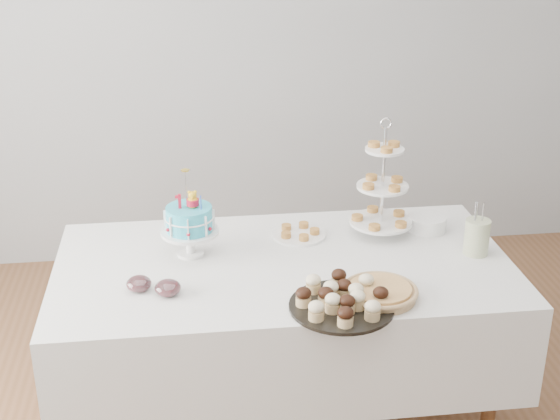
{
  "coord_description": "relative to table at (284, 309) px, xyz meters",
  "views": [
    {
      "loc": [
        -0.39,
        -2.61,
        2.27
      ],
      "look_at": [
        -0.02,
        0.3,
        1.01
      ],
      "focal_mm": 50.0,
      "sensor_mm": 36.0,
      "label": 1
    }
  ],
  "objects": [
    {
      "name": "walls",
      "position": [
        0.0,
        -0.3,
        0.81
      ],
      "size": [
        5.04,
        4.04,
        2.7
      ],
      "color": "#95979A",
      "rests_on": "floor"
    },
    {
      "name": "table",
      "position": [
        0.0,
        0.0,
        0.0
      ],
      "size": [
        1.92,
        1.02,
        0.77
      ],
      "color": "silver",
      "rests_on": "floor"
    },
    {
      "name": "birthday_cake",
      "position": [
        -0.39,
        0.12,
        0.33
      ],
      "size": [
        0.25,
        0.25,
        0.38
      ],
      "rotation": [
        0.0,
        0.0,
        -0.07
      ],
      "color": "white",
      "rests_on": "table"
    },
    {
      "name": "cupcake_tray",
      "position": [
        0.17,
        -0.4,
        0.27
      ],
      "size": [
        0.4,
        0.4,
        0.09
      ],
      "color": "black",
      "rests_on": "table"
    },
    {
      "name": "pie",
      "position": [
        0.33,
        -0.35,
        0.25
      ],
      "size": [
        0.3,
        0.3,
        0.05
      ],
      "color": "tan",
      "rests_on": "table"
    },
    {
      "name": "tiered_stand",
      "position": [
        0.47,
        0.23,
        0.46
      ],
      "size": [
        0.28,
        0.28,
        0.55
      ],
      "color": "silver",
      "rests_on": "table"
    },
    {
      "name": "plate_stack",
      "position": [
        0.7,
        0.24,
        0.26
      ],
      "size": [
        0.18,
        0.18,
        0.07
      ],
      "color": "white",
      "rests_on": "table"
    },
    {
      "name": "pastry_plate",
      "position": [
        0.1,
        0.25,
        0.24
      ],
      "size": [
        0.24,
        0.24,
        0.04
      ],
      "color": "white",
      "rests_on": "table"
    },
    {
      "name": "jam_bowl_a",
      "position": [
        -0.48,
        -0.22,
        0.26
      ],
      "size": [
        0.1,
        0.1,
        0.06
      ],
      "color": "silver",
      "rests_on": "table"
    },
    {
      "name": "jam_bowl_b",
      "position": [
        -0.6,
        -0.16,
        0.26
      ],
      "size": [
        0.1,
        0.1,
        0.06
      ],
      "color": "silver",
      "rests_on": "table"
    },
    {
      "name": "utensil_pitcher",
      "position": [
        0.83,
        -0.02,
        0.31
      ],
      "size": [
        0.11,
        0.11,
        0.24
      ],
      "rotation": [
        0.0,
        0.0,
        0.35
      ],
      "color": "beige",
      "rests_on": "table"
    }
  ]
}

